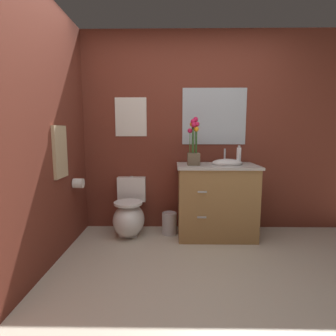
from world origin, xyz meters
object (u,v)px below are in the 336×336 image
vanity_cabinet (216,200)px  wall_mirror (214,116)px  flower_vase (194,147)px  toilet (129,215)px  soap_bottle (239,156)px  wall_poster (131,117)px  toilet_paper_roll (78,183)px  trash_bin (169,223)px  hanging_towel (60,152)px

vanity_cabinet → wall_mirror: bearing=90.5°
flower_vase → wall_mirror: bearing=50.4°
toilet → soap_bottle: bearing=0.9°
vanity_cabinet → wall_poster: (-1.06, 0.29, 0.99)m
flower_vase → toilet: bearing=174.7°
toilet_paper_roll → toilet: bearing=20.1°
toilet → soap_bottle: size_ratio=3.08×
trash_bin → hanging_towel: 1.52m
soap_bottle → wall_poster: wall_poster is taller
trash_bin → hanging_towel: size_ratio=0.52×
soap_bottle → toilet_paper_roll: (-1.86, -0.22, -0.30)m
vanity_cabinet → wall_poster: size_ratio=2.18×
soap_bottle → wall_mirror: size_ratio=0.28×
hanging_towel → toilet_paper_roll: bearing=80.0°
vanity_cabinet → wall_mirror: (-0.00, 0.29, 1.00)m
soap_bottle → wall_poster: size_ratio=0.46×
trash_bin → wall_poster: 1.42m
toilet → flower_vase: flower_vase is taller
trash_bin → wall_mirror: (0.56, 0.24, 1.31)m
toilet → trash_bin: toilet is taller
vanity_cabinet → toilet_paper_roll: vanity_cabinet is taller
hanging_towel → toilet_paper_roll: 0.49m
soap_bottle → trash_bin: (-0.83, 0.00, -0.84)m
hanging_towel → flower_vase: bearing=17.8°
soap_bottle → trash_bin: size_ratio=0.82×
soap_bottle → toilet_paper_roll: soap_bottle is taller
toilet → wall_poster: (0.00, 0.27, 1.20)m
flower_vase → trash_bin: 0.99m
toilet → wall_mirror: bearing=14.3°
flower_vase → hanging_towel: bearing=-162.2°
wall_poster → toilet_paper_roll: bearing=-139.2°
flower_vase → soap_bottle: flower_vase is taller
hanging_towel → trash_bin: bearing=26.1°
soap_bottle → wall_poster: (-1.32, 0.25, 0.47)m
flower_vase → toilet_paper_roll: 1.38m
wall_poster → wall_mirror: bearing=0.0°
flower_vase → trash_bin: (-0.28, 0.09, -0.94)m
wall_poster → soap_bottle: bearing=-10.6°
trash_bin → wall_mirror: 1.45m
soap_bottle → wall_mirror: 0.59m
wall_poster → toilet: bearing=-90.0°
soap_bottle → hanging_towel: 1.98m
trash_bin → wall_mirror: wall_mirror is taller
flower_vase → soap_bottle: size_ratio=2.47×
vanity_cabinet → wall_mirror: size_ratio=1.32×
flower_vase → toilet_paper_roll: (-1.31, -0.13, -0.40)m
vanity_cabinet → toilet_paper_roll: bearing=-173.9°
vanity_cabinet → soap_bottle: 0.59m
hanging_towel → soap_bottle: bearing=15.5°
toilet → hanging_towel: 1.13m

